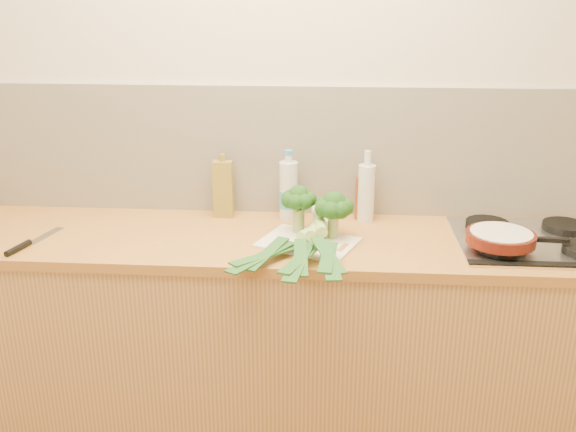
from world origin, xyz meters
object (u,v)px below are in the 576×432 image
at_px(gas_hob, 535,240).
at_px(chefs_knife, 25,245).
at_px(chopping_board, 308,243).
at_px(skillet, 502,237).

bearing_deg(gas_hob, chefs_knife, -174.74).
xyz_separation_m(chopping_board, skillet, (0.70, -0.03, 0.05)).
relative_size(chefs_knife, skillet, 0.86).
relative_size(gas_hob, chefs_knife, 1.86).
distance_m(chopping_board, chefs_knife, 1.06).
distance_m(chefs_knife, skillet, 1.76).
height_order(chopping_board, chefs_knife, chefs_knife).
height_order(chopping_board, skillet, skillet).
bearing_deg(chopping_board, gas_hob, 26.69).
bearing_deg(chopping_board, skillet, 19.37).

